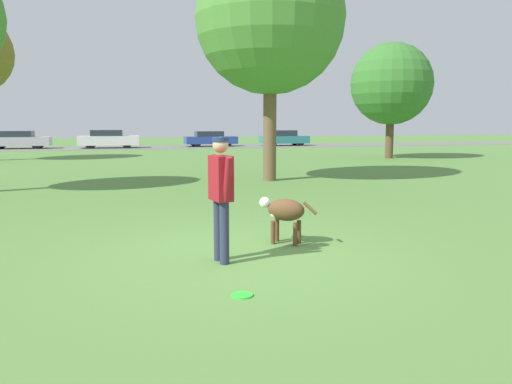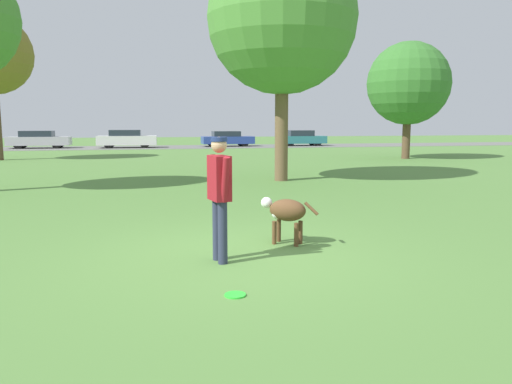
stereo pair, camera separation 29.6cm
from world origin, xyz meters
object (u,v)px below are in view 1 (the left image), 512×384
at_px(person, 221,189).
at_px(parked_car_white, 109,139).
at_px(tree_near_right, 270,19).
at_px(frisbee, 242,295).
at_px(tree_far_right, 391,84).
at_px(dog, 284,211).
at_px(parked_car_blue, 210,139).
at_px(parked_car_teal, 284,138).
at_px(parked_car_silver, 18,140).

relative_size(person, parked_car_white, 0.39).
bearing_deg(tree_near_right, frisbee, -108.07).
bearing_deg(frisbee, tree_far_right, 56.28).
distance_m(tree_near_right, tree_far_right, 12.43).
xyz_separation_m(dog, tree_near_right, (2.26, 8.40, 4.65)).
bearing_deg(parked_car_blue, person, -100.84).
height_order(dog, parked_car_teal, parked_car_teal).
xyz_separation_m(tree_far_right, parked_car_blue, (-7.02, 15.63, -3.30)).
bearing_deg(parked_car_teal, frisbee, -108.39).
xyz_separation_m(dog, parked_car_blue, (4.39, 32.35, 0.10)).
relative_size(parked_car_blue, parked_car_teal, 1.07).
height_order(frisbee, parked_car_blue, parked_car_blue).
xyz_separation_m(person, parked_car_blue, (5.55, 33.14, -0.40)).
distance_m(frisbee, tree_far_right, 23.06).
distance_m(person, frisbee, 1.72).
bearing_deg(person, frisbee, -13.43).
relative_size(dog, frisbee, 3.46).
bearing_deg(person, parked_car_silver, -177.20).
relative_size(tree_far_right, parked_car_blue, 1.46).
relative_size(tree_near_right, tree_far_right, 1.25).
height_order(dog, parked_car_blue, parked_car_blue).
distance_m(frisbee, tree_near_right, 12.28).
xyz_separation_m(person, tree_far_right, (12.57, 17.51, 2.90)).
bearing_deg(parked_car_white, tree_near_right, -74.16).
bearing_deg(tree_far_right, dog, -124.33).
height_order(dog, tree_near_right, tree_near_right).
bearing_deg(tree_far_right, tree_near_right, -137.78).
relative_size(tree_near_right, parked_car_white, 1.71).
bearing_deg(parked_car_silver, frisbee, -75.26).
distance_m(parked_car_white, parked_car_teal, 13.94).
bearing_deg(parked_car_teal, person, -109.07).
relative_size(parked_car_white, parked_car_blue, 1.07).
height_order(tree_near_right, parked_car_silver, tree_near_right).
xyz_separation_m(frisbee, parked_car_teal, (11.72, 34.30, 0.62)).
bearing_deg(parked_car_white, parked_car_teal, 3.81).
relative_size(frisbee, parked_car_white, 0.05).
xyz_separation_m(frisbee, parked_car_blue, (5.59, 34.53, 0.61)).
bearing_deg(dog, parked_car_white, -46.80).
relative_size(parked_car_silver, parked_car_white, 1.00).
xyz_separation_m(parked_car_white, parked_car_blue, (7.81, 0.63, -0.07)).
relative_size(dog, parked_car_silver, 0.19).
xyz_separation_m(frisbee, parked_car_silver, (-8.59, 34.64, 0.65)).
height_order(dog, parked_car_white, parked_car_white).
distance_m(person, parked_car_silver, 34.35).
bearing_deg(tree_near_right, parked_car_blue, 84.90).
bearing_deg(dog, tree_far_right, -87.28).
height_order(frisbee, parked_car_silver, parked_car_silver).
xyz_separation_m(parked_car_white, parked_car_teal, (13.94, 0.40, -0.05)).
bearing_deg(dog, parked_car_blue, -60.68).
xyz_separation_m(person, tree_near_right, (3.42, 9.20, 4.15)).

